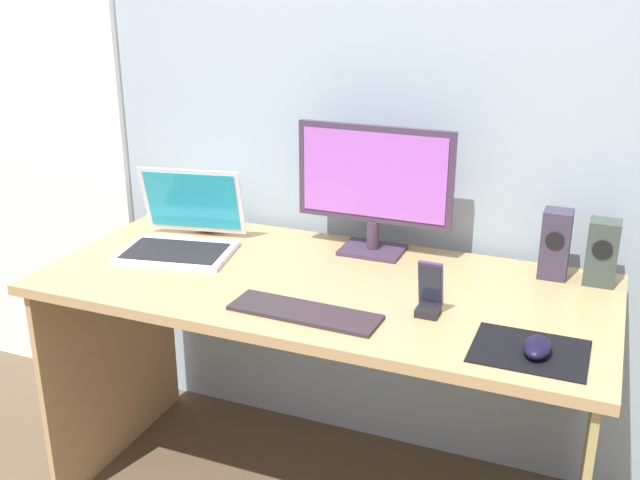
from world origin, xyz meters
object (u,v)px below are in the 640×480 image
(monitor, at_px, (374,184))
(mouse, at_px, (537,347))
(laptop, at_px, (182,234))
(keyboard_external, at_px, (305,312))
(speaker_right, at_px, (602,252))
(speaker_near_monitor, at_px, (555,244))
(fishbowl, at_px, (209,208))
(phone_in_dock, at_px, (429,296))

(monitor, relative_size, mouse, 4.62)
(laptop, bearing_deg, keyboard_external, -27.93)
(speaker_right, relative_size, speaker_near_monitor, 0.93)
(speaker_right, distance_m, speaker_near_monitor, 0.12)
(keyboard_external, bearing_deg, fishbowl, 141.16)
(fishbowl, xyz_separation_m, keyboard_external, (0.53, -0.46, -0.07))
(monitor, bearing_deg, speaker_right, 0.79)
(speaker_right, relative_size, keyboard_external, 0.47)
(fishbowl, relative_size, mouse, 1.52)
(laptop, xyz_separation_m, fishbowl, (-0.01, 0.18, 0.03))
(keyboard_external, bearing_deg, phone_in_dock, 24.65)
(laptop, xyz_separation_m, phone_in_dock, (0.79, -0.16, 0.00))
(speaker_near_monitor, xyz_separation_m, phone_in_dock, (-0.25, -0.35, -0.05))
(keyboard_external, height_order, phone_in_dock, phone_in_dock)
(speaker_near_monitor, distance_m, mouse, 0.47)
(speaker_right, distance_m, fishbowl, 1.18)
(monitor, height_order, speaker_right, monitor)
(monitor, xyz_separation_m, speaker_right, (0.63, 0.01, -0.12))
(laptop, bearing_deg, speaker_near_monitor, 10.77)
(keyboard_external, height_order, mouse, mouse)
(fishbowl, xyz_separation_m, mouse, (1.08, -0.45, -0.05))
(mouse, bearing_deg, speaker_right, 78.55)
(phone_in_dock, bearing_deg, laptop, 168.88)
(speaker_right, xyz_separation_m, keyboard_external, (-0.65, -0.47, -0.08))
(monitor, relative_size, speaker_near_monitor, 2.44)
(monitor, distance_m, phone_in_dock, 0.46)
(laptop, height_order, fishbowl, laptop)
(monitor, relative_size, laptop, 1.26)
(mouse, bearing_deg, fishbowl, 158.01)
(monitor, bearing_deg, mouse, -41.01)
(laptop, bearing_deg, phone_in_dock, -11.12)
(speaker_near_monitor, relative_size, mouse, 1.89)
(laptop, height_order, mouse, laptop)
(speaker_right, height_order, phone_in_dock, speaker_right)
(laptop, bearing_deg, monitor, 19.66)
(keyboard_external, bearing_deg, monitor, 89.61)
(monitor, distance_m, laptop, 0.59)
(laptop, relative_size, fishbowl, 2.41)
(speaker_right, bearing_deg, speaker_near_monitor, 179.98)
(mouse, bearing_deg, phone_in_dock, 157.86)
(laptop, xyz_separation_m, keyboard_external, (0.51, -0.27, -0.04))
(speaker_right, xyz_separation_m, phone_in_dock, (-0.37, -0.35, -0.04))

